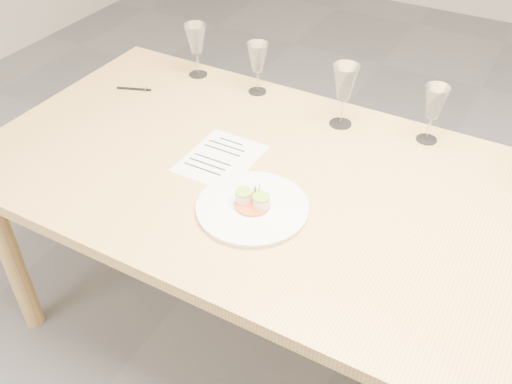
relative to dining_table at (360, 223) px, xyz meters
The scene contains 9 objects.
ground 0.68m from the dining_table, ahead, with size 7.00×7.00×0.00m, color slate.
dining_table is the anchor object (origin of this frame).
dinner_plate 0.32m from the dining_table, 147.02° to the right, with size 0.31×0.31×0.08m.
recipe_sheet 0.47m from the dining_table, behind, with size 0.21×0.26×0.00m.
ballpoint_pen 1.00m from the dining_table, 168.12° to the left, with size 0.12×0.06×0.01m.
wine_glass_0 0.95m from the dining_table, 153.36° to the left, with size 0.08×0.08×0.20m.
wine_glass_1 0.73m from the dining_table, 144.02° to the left, with size 0.08×0.08×0.19m.
wine_glass_2 0.47m from the dining_table, 121.46° to the left, with size 0.09×0.09×0.21m.
wine_glass_3 0.46m from the dining_table, 81.58° to the left, with size 0.08×0.08×0.19m.
Camera 1 is at (0.33, -1.20, 1.78)m, focal length 40.00 mm.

